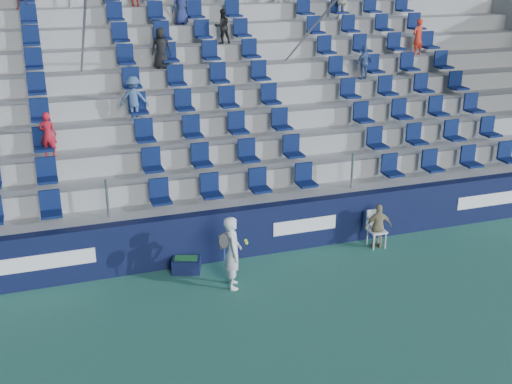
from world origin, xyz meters
The scene contains 7 objects.
ground centered at (0.00, 0.00, 0.00)m, with size 70.00×70.00×0.00m, color #30715A.
sponsor_wall centered at (0.00, 3.15, 0.60)m, with size 24.00×0.32×1.20m.
grandstand centered at (-0.01, 8.24, 2.14)m, with size 24.00×8.17×6.63m.
tennis_player centered at (-0.68, 1.77, 0.81)m, with size 0.69×0.66×1.61m.
line_judge_chair centered at (3.21, 2.64, 0.52)m, with size 0.40×0.41×0.91m.
line_judge centered at (3.21, 2.50, 0.56)m, with size 0.66×0.27×1.13m, color tan.
ball_bin centered at (-1.47, 2.75, 0.19)m, with size 0.72×0.58×0.35m.
Camera 1 is at (-4.14, -9.95, 6.72)m, focal length 45.00 mm.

